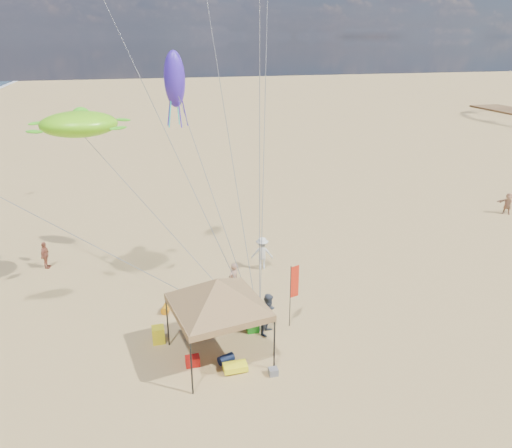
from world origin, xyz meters
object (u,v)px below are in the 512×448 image
object	(u,v)px
canopy_tent	(217,282)
cooler_blue	(258,308)
person_near_a	(233,280)
person_far_a	(45,255)
person_far_c	(508,203)
beach_cart	(235,367)
person_near_b	(269,314)
feather_flag	(293,286)
chair_green	(252,324)
chair_yellow	(158,335)
cooler_red	(193,361)
person_near_c	(262,253)

from	to	relation	value
canopy_tent	cooler_blue	bearing A→B (deg)	50.69
person_near_a	person_far_a	world-z (taller)	person_near_a
person_near_a	person_far_c	world-z (taller)	person_near_a
beach_cart	person_far_a	size ratio (longest dim) A/B	0.59
cooler_blue	person_near_b	distance (m)	1.88
feather_flag	chair_green	size ratio (longest dim) A/B	4.15
cooler_blue	person_near_a	bearing A→B (deg)	113.59
chair_yellow	person_far_a	bearing A→B (deg)	122.29
feather_flag	person_near_b	world-z (taller)	feather_flag
cooler_red	person_far_a	bearing A→B (deg)	122.12
person_far_a	feather_flag	bearing A→B (deg)	-113.97
feather_flag	person_near_c	size ratio (longest dim) A/B	1.58
canopy_tent	feather_flag	bearing A→B (deg)	22.09
person_near_a	person_near_c	distance (m)	3.28
canopy_tent	feather_flag	xyz separation A→B (m)	(3.52, 1.43, -1.39)
feather_flag	chair_green	bearing A→B (deg)	179.70
cooler_red	person_near_c	world-z (taller)	person_near_c
person_far_a	person_near_a	bearing A→B (deg)	-107.05
cooler_red	chair_green	bearing A→B (deg)	31.20
person_near_c	beach_cart	bearing A→B (deg)	82.77
person_near_b	cooler_red	bearing A→B (deg)	152.00
chair_yellow	person_near_a	world-z (taller)	person_near_a
cooler_red	person_far_a	distance (m)	12.37
chair_green	person_near_a	distance (m)	3.21
feather_flag	person_far_c	world-z (taller)	feather_flag
feather_flag	person_near_b	size ratio (longest dim) A/B	1.57
canopy_tent	person_near_c	bearing A→B (deg)	62.45
cooler_blue	chair_yellow	distance (m)	4.75
beach_cart	person_near_c	distance (m)	8.82
cooler_red	chair_green	xyz separation A→B (m)	(2.80, 1.70, 0.16)
cooler_blue	person_near_b	bearing A→B (deg)	-89.33
beach_cart	person_near_a	bearing A→B (deg)	78.30
chair_green	person_near_c	world-z (taller)	person_near_c
canopy_tent	person_far_a	bearing A→B (deg)	126.92
person_far_c	beach_cart	bearing A→B (deg)	-104.18
cooler_red	person_near_a	size ratio (longest dim) A/B	0.31
cooler_blue	person_far_a	world-z (taller)	person_far_a
cooler_blue	chair_yellow	world-z (taller)	chair_yellow
person_near_c	feather_flag	bearing A→B (deg)	102.93
beach_cart	canopy_tent	bearing A→B (deg)	111.22
canopy_tent	person_far_c	distance (m)	25.66
beach_cart	person_near_c	world-z (taller)	person_near_c
person_near_a	person_near_c	world-z (taller)	person_near_c
beach_cart	person_far_c	world-z (taller)	person_far_c
cooler_red	beach_cart	size ratio (longest dim) A/B	0.60
feather_flag	person_far_a	distance (m)	14.27
cooler_red	cooler_blue	world-z (taller)	same
canopy_tent	person_far_a	distance (m)	13.02
beach_cart	person_far_a	distance (m)	13.86
person_near_b	person_near_c	world-z (taller)	person_near_b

